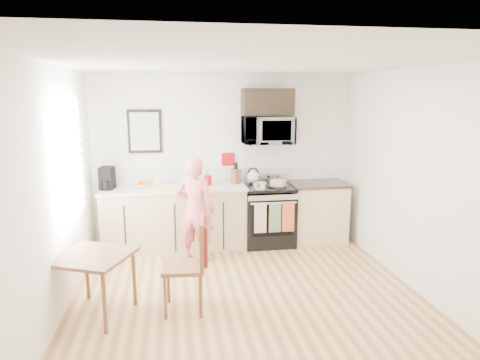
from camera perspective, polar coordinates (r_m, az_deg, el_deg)
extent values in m
plane|color=#925D38|center=(4.90, 1.53, -16.57)|extent=(4.60, 4.60, 0.00)
cube|color=white|center=(6.67, -2.05, 2.81)|extent=(4.00, 0.04, 2.60)
cube|color=white|center=(2.33, 12.48, -14.15)|extent=(4.00, 0.04, 2.60)
cube|color=white|center=(4.52, -24.15, -2.33)|extent=(0.04, 4.60, 2.60)
cube|color=white|center=(5.19, 23.87, -0.66)|extent=(0.04, 4.60, 2.60)
cube|color=silver|center=(4.34, 1.72, 15.41)|extent=(4.00, 4.60, 0.04)
cube|color=white|center=(5.24, -21.96, 2.38)|extent=(0.02, 1.40, 1.50)
cube|color=white|center=(5.23, -21.85, 2.38)|extent=(0.01, 1.30, 1.40)
cube|color=#CEBE84|center=(6.52, -8.69, -5.19)|extent=(2.10, 0.60, 0.90)
cube|color=beige|center=(6.40, -8.82, -1.16)|extent=(2.14, 0.64, 0.04)
cube|color=#CEBE84|center=(6.89, 10.24, -4.33)|extent=(0.84, 0.60, 0.90)
cube|color=black|center=(6.78, 10.38, -0.50)|extent=(0.88, 0.64, 0.04)
cube|color=black|center=(6.67, 3.76, -5.27)|extent=(0.76, 0.65, 0.77)
cube|color=black|center=(6.36, 4.40, -5.52)|extent=(0.61, 0.02, 0.45)
cube|color=silver|center=(6.27, 4.44, -2.63)|extent=(0.74, 0.02, 0.14)
cylinder|color=silver|center=(6.24, 4.53, -3.09)|extent=(0.68, 0.02, 0.02)
cube|color=black|center=(6.54, 3.81, -0.96)|extent=(0.76, 0.65, 0.04)
cube|color=silver|center=(6.77, 3.31, 0.69)|extent=(0.76, 0.08, 0.24)
cube|color=silver|center=(6.25, 2.72, -5.13)|extent=(0.18, 0.02, 0.44)
cube|color=#546946|center=(6.29, 4.69, -5.03)|extent=(0.18, 0.02, 0.44)
cube|color=#C4501D|center=(6.34, 6.45, -4.94)|extent=(0.18, 0.02, 0.44)
imported|color=silver|center=(6.51, 3.71, 6.65)|extent=(0.76, 0.51, 0.42)
cube|color=black|center=(6.54, 3.67, 10.36)|extent=(0.76, 0.35, 0.40)
cube|color=black|center=(6.56, -12.57, 6.35)|extent=(0.50, 0.03, 0.65)
cube|color=#B5B8AE|center=(6.54, -12.58, 6.34)|extent=(0.42, 0.01, 0.56)
cube|color=#AA0E0F|center=(6.67, -1.61, 2.80)|extent=(0.20, 0.02, 0.20)
imported|color=#C63736|center=(5.92, -5.99, -3.93)|extent=(0.63, 0.54, 1.48)
cube|color=brown|center=(4.73, -19.03, -9.60)|extent=(0.72, 0.72, 0.04)
cylinder|color=brown|center=(4.80, -23.78, -13.95)|extent=(0.04, 0.04, 0.63)
cylinder|color=brown|center=(4.48, -17.63, -15.36)|extent=(0.04, 0.04, 0.63)
cylinder|color=brown|center=(5.23, -19.74, -11.53)|extent=(0.04, 0.04, 0.63)
cylinder|color=brown|center=(4.94, -13.93, -12.57)|extent=(0.04, 0.04, 0.63)
cube|color=brown|center=(4.67, -7.58, -11.45)|extent=(0.46, 0.46, 0.04)
cube|color=brown|center=(4.57, -5.11, -8.35)|extent=(0.08, 0.43, 0.51)
cube|color=#601010|center=(4.56, -4.78, -8.22)|extent=(0.10, 0.39, 0.43)
cylinder|color=brown|center=(4.63, -9.94, -15.24)|extent=(0.03, 0.03, 0.47)
cylinder|color=brown|center=(4.61, -5.29, -15.24)|extent=(0.03, 0.03, 0.47)
cylinder|color=brown|center=(4.95, -9.54, -13.37)|extent=(0.03, 0.03, 0.47)
cylinder|color=brown|center=(4.93, -5.23, -13.36)|extent=(0.03, 0.03, 0.47)
cube|color=brown|center=(6.59, -0.58, 0.51)|extent=(0.15, 0.17, 0.22)
cylinder|color=#AA0E0F|center=(6.50, -4.36, 0.01)|extent=(0.12, 0.12, 0.15)
imported|color=white|center=(6.48, -12.95, -0.72)|extent=(0.27, 0.27, 0.06)
cube|color=tan|center=(6.39, -11.02, -0.01)|extent=(0.10, 0.10, 0.23)
cube|color=black|center=(6.48, -17.30, 0.27)|extent=(0.22, 0.26, 0.33)
cylinder|color=black|center=(6.40, -17.38, -0.62)|extent=(0.12, 0.12, 0.12)
cube|color=tan|center=(6.17, -9.23, -0.97)|extent=(0.29, 0.18, 0.10)
cylinder|color=black|center=(6.47, 5.03, -0.81)|extent=(0.29, 0.29, 0.02)
cylinder|color=tan|center=(6.46, 5.04, -0.37)|extent=(0.24, 0.24, 0.08)
sphere|color=white|center=(6.69, 1.75, 0.42)|extent=(0.20, 0.20, 0.20)
cone|color=white|center=(6.67, 1.75, 1.29)|extent=(0.06, 0.06, 0.06)
torus|color=black|center=(6.68, 1.75, 0.94)|extent=(0.18, 0.02, 0.18)
cylinder|color=silver|center=(6.28, 2.66, -0.78)|extent=(0.19, 0.19, 0.10)
cylinder|color=black|center=(6.13, 2.48, -0.71)|extent=(0.08, 0.17, 0.02)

